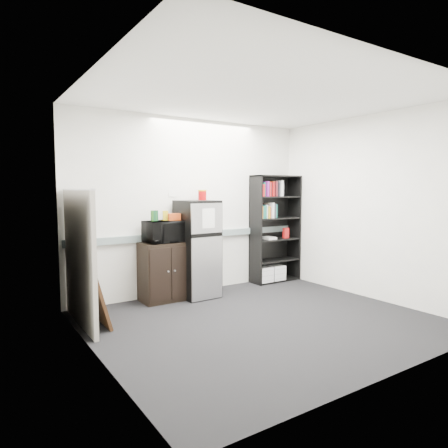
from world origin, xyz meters
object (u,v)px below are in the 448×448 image
Objects in this scene: microwave at (165,231)px; refrigerator at (198,249)px; cabinet at (165,271)px; cubicle_partition at (79,258)px; bookshelf at (274,226)px.

refrigerator reaches higher than microwave.
cabinet is at bearing 169.08° from refrigerator.
cubicle_partition is 1.36m from microwave.
cabinet is at bearing -178.23° from bookshelf.
cubicle_partition is at bearing -166.41° from microwave.
cubicle_partition is at bearing -161.89° from cabinet.
bookshelf is 2.17× the size of cabinet.
microwave is 0.39× the size of refrigerator.
cubicle_partition is (-3.41, -0.49, -0.16)m from bookshelf.
refrigerator is at bearing -11.14° from microwave.
cubicle_partition is at bearing -171.87° from bookshelf.
bookshelf is at bearing 3.27° from refrigerator.
cubicle_partition is 1.12× the size of refrigerator.
microwave is at bearing -90.00° from cabinet.
microwave is (0.00, -0.02, 0.58)m from cabinet.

